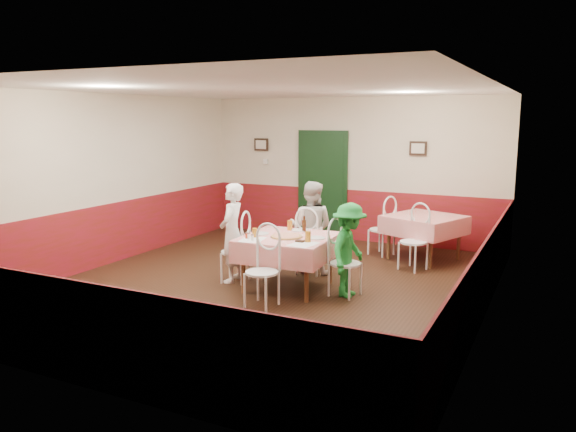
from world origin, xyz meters
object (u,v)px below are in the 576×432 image
at_px(main_table, 288,263).
at_px(chair_second_b, 413,242).
at_px(chair_second_a, 381,230).
at_px(wallet, 300,241).
at_px(beer_bottle, 304,225).
at_px(glass_a, 255,233).
at_px(pizza, 286,236).
at_px(diner_far, 311,227).
at_px(second_table, 424,238).
at_px(diner_right, 349,250).
at_px(chair_near, 262,273).
at_px(glass_b, 308,237).
at_px(diner_left, 232,233).
at_px(glass_c, 290,225).
at_px(chair_right, 345,264).
at_px(chair_left, 235,252).
at_px(chair_far, 310,245).

distance_m(main_table, chair_second_b, 2.23).
distance_m(chair_second_a, wallet, 2.82).
bearing_deg(beer_bottle, main_table, -100.79).
bearing_deg(glass_a, pizza, 24.77).
bearing_deg(diner_far, second_table, -138.18).
xyz_separation_m(chair_second_a, diner_right, (0.29, -2.48, 0.19)).
xyz_separation_m(chair_near, chair_second_b, (1.32, 2.62, 0.00)).
distance_m(second_table, chair_second_b, 0.75).
distance_m(glass_b, beer_bottle, 0.69).
bearing_deg(diner_right, chair_second_b, -14.80).
distance_m(beer_bottle, diner_right, 0.92).
xyz_separation_m(beer_bottle, diner_left, (-0.97, -0.43, -0.13)).
xyz_separation_m(glass_c, diner_far, (0.13, 0.49, -0.11)).
bearing_deg(diner_far, glass_b, 104.52).
relative_size(chair_near, diner_far, 0.62).
bearing_deg(pizza, chair_second_a, 77.11).
height_order(pizza, glass_c, glass_c).
bearing_deg(chair_right, glass_b, 129.56).
bearing_deg(diner_far, chair_right, 128.70).
bearing_deg(chair_left, main_table, 83.33).
xyz_separation_m(pizza, beer_bottle, (0.06, 0.46, 0.09)).
relative_size(glass_a, glass_b, 0.90).
relative_size(glass_a, glass_c, 0.91).
distance_m(second_table, diner_left, 3.44).
bearing_deg(chair_right, second_table, -1.85).
bearing_deg(chair_far, chair_left, 40.31).
bearing_deg(diner_right, glass_a, 103.43).
bearing_deg(beer_bottle, diner_right, -22.63).
distance_m(chair_second_b, diner_left, 2.91).
relative_size(main_table, second_table, 1.09).
xyz_separation_m(glass_b, diner_far, (-0.45, 1.11, -0.11)).
distance_m(chair_second_a, glass_b, 2.77).
bearing_deg(diner_far, diner_left, 40.34).
bearing_deg(diner_left, chair_left, 81.42).
relative_size(chair_left, glass_c, 6.34).
xyz_separation_m(chair_right, chair_second_b, (0.51, 1.73, 0.00)).
xyz_separation_m(chair_second_a, glass_a, (-1.00, -2.79, 0.37)).
xyz_separation_m(chair_far, chair_second_b, (1.40, 0.92, 0.00)).
distance_m(chair_right, diner_far, 1.27).
relative_size(chair_right, chair_near, 1.00).
bearing_deg(wallet, glass_c, 122.91).
distance_m(second_table, chair_right, 2.53).
xyz_separation_m(chair_right, beer_bottle, (-0.78, 0.35, 0.42)).
bearing_deg(main_table, wallet, -40.15).
xyz_separation_m(second_table, chair_far, (-1.40, -1.67, 0.08)).
relative_size(chair_far, glass_a, 6.94).
bearing_deg(glass_c, diner_right, -18.83).
relative_size(main_table, chair_left, 1.36).
relative_size(chair_left, pizza, 2.11).
bearing_deg(chair_second_b, chair_left, -119.18).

